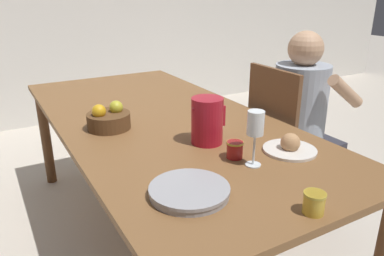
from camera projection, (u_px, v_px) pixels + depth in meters
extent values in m
plane|color=beige|center=(165.00, 236.00, 2.22)|extent=(20.00, 20.00, 0.00)
cube|color=brown|center=(161.00, 120.00, 1.96)|extent=(1.02, 2.19, 0.03)
cylinder|color=brown|center=(46.00, 138.00, 2.73)|extent=(0.07, 0.07, 0.71)
cylinder|color=brown|center=(158.00, 118.00, 3.15)|extent=(0.07, 0.07, 0.71)
cylinder|color=brown|center=(291.00, 170.00, 2.57)|extent=(0.04, 0.04, 0.41)
cylinder|color=brown|center=(334.00, 194.00, 2.27)|extent=(0.04, 0.04, 0.41)
cylinder|color=brown|center=(248.00, 183.00, 2.40)|extent=(0.04, 0.04, 0.41)
cylinder|color=brown|center=(288.00, 211.00, 2.10)|extent=(0.04, 0.04, 0.41)
cube|color=brown|center=(293.00, 156.00, 2.26)|extent=(0.42, 0.42, 0.03)
cube|color=brown|center=(271.00, 117.00, 2.07)|extent=(0.03, 0.39, 0.54)
cylinder|color=#33333D|center=(301.00, 178.00, 2.44)|extent=(0.09, 0.09, 0.44)
cylinder|color=#33333D|center=(320.00, 188.00, 2.31)|extent=(0.09, 0.09, 0.44)
cube|color=#33333D|center=(306.00, 147.00, 2.25)|extent=(0.30, 0.34, 0.11)
cylinder|color=#9EA8B7|center=(300.00, 105.00, 2.11)|extent=(0.30, 0.30, 0.46)
sphere|color=tan|center=(306.00, 49.00, 2.00)|extent=(0.19, 0.19, 0.19)
cylinder|color=tan|center=(346.00, 92.00, 1.94)|extent=(0.25, 0.06, 0.20)
cylinder|color=#A31423|center=(207.00, 121.00, 1.61)|extent=(0.14, 0.14, 0.20)
cube|color=#A31423|center=(222.00, 116.00, 1.65)|extent=(0.02, 0.02, 0.09)
cone|color=#A31423|center=(196.00, 105.00, 1.56)|extent=(0.04, 0.04, 0.04)
cylinder|color=white|center=(253.00, 165.00, 1.44)|extent=(0.06, 0.06, 0.00)
cylinder|color=white|center=(254.00, 149.00, 1.41)|extent=(0.01, 0.01, 0.12)
cylinder|color=white|center=(256.00, 123.00, 1.38)|extent=(0.06, 0.06, 0.09)
cylinder|color=silver|center=(209.00, 126.00, 1.83)|extent=(0.13, 0.13, 0.01)
cylinder|color=silver|center=(210.00, 120.00, 1.82)|extent=(0.08, 0.08, 0.06)
cube|color=silver|center=(218.00, 118.00, 1.84)|extent=(0.01, 0.01, 0.03)
cylinder|color=#9E9EA3|center=(189.00, 193.00, 1.23)|extent=(0.26, 0.26, 0.02)
cylinder|color=#9E9EA3|center=(189.00, 189.00, 1.22)|extent=(0.27, 0.27, 0.01)
cylinder|color=silver|center=(290.00, 150.00, 1.56)|extent=(0.22, 0.22, 0.01)
sphere|color=tan|center=(290.00, 143.00, 1.55)|extent=(0.08, 0.08, 0.08)
cylinder|color=gold|center=(314.00, 203.00, 1.12)|extent=(0.06, 0.06, 0.07)
cylinder|color=gold|center=(315.00, 194.00, 1.11)|extent=(0.07, 0.07, 0.01)
cylinder|color=#A81E1E|center=(235.00, 150.00, 1.49)|extent=(0.06, 0.06, 0.07)
cylinder|color=gold|center=(235.00, 143.00, 1.48)|extent=(0.07, 0.07, 0.01)
cylinder|color=brown|center=(109.00, 121.00, 1.80)|extent=(0.21, 0.21, 0.08)
sphere|color=gold|center=(116.00, 107.00, 1.81)|extent=(0.07, 0.07, 0.07)
sphere|color=gold|center=(99.00, 111.00, 1.75)|extent=(0.07, 0.07, 0.07)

